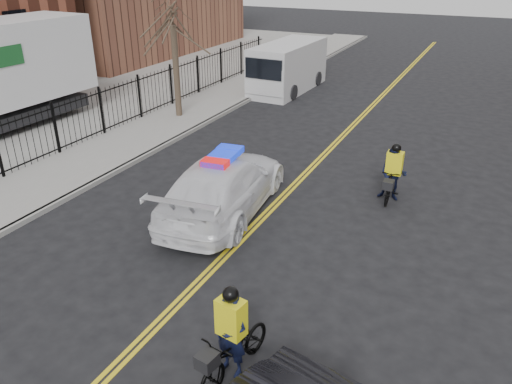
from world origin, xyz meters
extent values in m
plane|color=black|center=(0.00, 0.00, 0.00)|extent=(120.00, 120.00, 0.00)
cube|color=yellow|center=(-0.08, 8.00, 0.01)|extent=(0.10, 60.00, 0.01)
cube|color=yellow|center=(0.08, 8.00, 0.01)|extent=(0.10, 60.00, 0.01)
cube|color=gray|center=(-7.50, 8.00, 0.07)|extent=(3.00, 60.00, 0.15)
cube|color=gray|center=(-6.00, 8.00, 0.07)|extent=(0.20, 60.00, 0.15)
cylinder|color=#392D22|center=(-7.60, 10.00, 2.15)|extent=(0.28, 0.28, 4.00)
imported|color=white|center=(-1.20, 2.80, 0.84)|extent=(3.00, 6.02, 1.68)
cube|color=#0C26CC|center=(-1.20, 2.80, 1.76)|extent=(0.87, 1.61, 0.16)
cube|color=silver|center=(-5.10, 17.15, 1.28)|extent=(2.40, 6.09, 2.57)
cube|color=silver|center=(-5.17, 14.53, 1.06)|extent=(2.20, 0.95, 1.34)
cube|color=black|center=(-5.18, 14.08, 1.73)|extent=(2.01, 0.17, 1.00)
cylinder|color=black|center=(-6.21, 15.39, 0.39)|extent=(0.30, 0.79, 0.78)
cylinder|color=black|center=(-4.09, 15.33, 0.39)|extent=(0.30, 0.79, 0.78)
cylinder|color=black|center=(-6.11, 18.96, 0.39)|extent=(0.30, 0.79, 0.78)
cylinder|color=black|center=(-3.99, 18.90, 0.39)|extent=(0.30, 0.79, 0.78)
cylinder|color=black|center=(-13.38, 8.53, 0.61)|extent=(0.13, 0.13, 1.21)
imported|color=black|center=(2.00, -2.66, 0.50)|extent=(0.98, 2.00, 1.00)
imported|color=#0E1333|center=(2.00, -2.66, 0.86)|extent=(0.69, 0.51, 1.72)
cube|color=yellow|center=(2.00, -2.66, 1.24)|extent=(0.54, 0.41, 0.72)
sphere|color=black|center=(2.00, -2.66, 1.73)|extent=(0.29, 0.29, 0.29)
cube|color=black|center=(1.89, -3.32, 0.78)|extent=(0.37, 0.40, 0.27)
imported|color=black|center=(3.08, 5.78, 0.55)|extent=(0.54, 1.82, 1.09)
imported|color=black|center=(3.08, 5.78, 0.84)|extent=(0.83, 0.65, 1.69)
cube|color=yellow|center=(3.08, 5.78, 1.21)|extent=(0.49, 0.33, 0.71)
sphere|color=black|center=(3.08, 5.78, 1.70)|extent=(0.28, 0.28, 0.28)
cube|color=black|center=(3.09, 5.12, 0.76)|extent=(0.31, 0.35, 0.26)
camera|label=1|loc=(5.39, -8.67, 6.97)|focal=35.00mm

